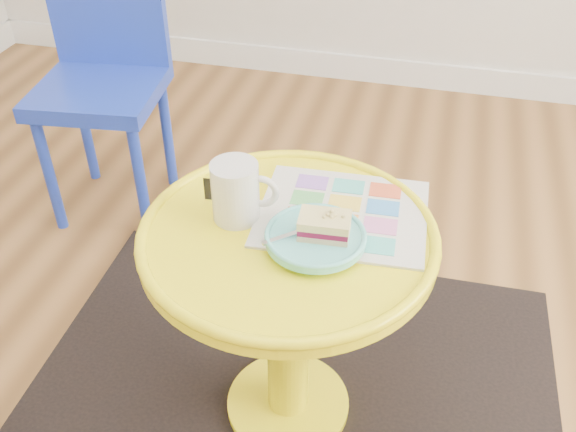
% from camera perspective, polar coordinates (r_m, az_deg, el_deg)
% --- Properties ---
extents(room_walls, '(4.00, 4.00, 4.00)m').
position_cam_1_polar(room_walls, '(2.51, -16.94, 5.26)').
color(room_walls, silver).
rests_on(room_walls, ground).
extents(rug, '(1.32, 1.13, 0.01)m').
position_cam_1_polar(rug, '(1.64, 0.00, -16.49)').
color(rug, black).
rests_on(rug, ground).
extents(side_table, '(0.58, 0.58, 0.55)m').
position_cam_1_polar(side_table, '(1.35, -0.00, -6.61)').
color(side_table, yellow).
rests_on(side_table, ground).
extents(chair, '(0.41, 0.41, 0.84)m').
position_cam_1_polar(chair, '(2.14, -16.09, 12.66)').
color(chair, '#1C36B8').
rests_on(chair, ground).
extents(newspaper, '(0.35, 0.30, 0.01)m').
position_cam_1_polar(newspaper, '(1.29, 4.88, 0.26)').
color(newspaper, silver).
rests_on(newspaper, side_table).
extents(mug, '(0.13, 0.09, 0.12)m').
position_cam_1_polar(mug, '(1.25, -4.59, 2.31)').
color(mug, silver).
rests_on(mug, side_table).
extents(plate, '(0.19, 0.19, 0.02)m').
position_cam_1_polar(plate, '(1.20, 2.46, -1.96)').
color(plate, '#60CBC7').
rests_on(plate, newspaper).
extents(cake_slice, '(0.10, 0.07, 0.04)m').
position_cam_1_polar(cake_slice, '(1.18, 3.25, -0.84)').
color(cake_slice, '#D3BC8C').
rests_on(cake_slice, plate).
extents(fork, '(0.12, 0.11, 0.00)m').
position_cam_1_polar(fork, '(1.20, 1.07, -1.41)').
color(fork, silver).
rests_on(fork, plate).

